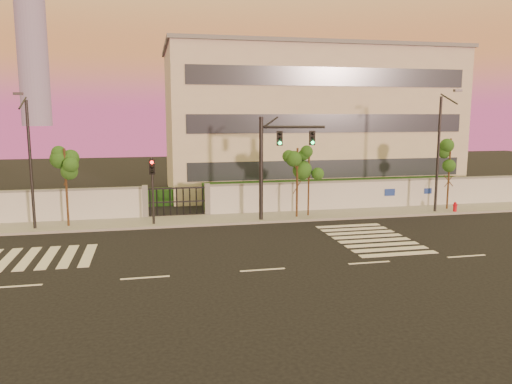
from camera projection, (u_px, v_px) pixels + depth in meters
ground at (263, 270)px, 21.71m from camera, size 120.00×120.00×0.00m
sidewalk at (226, 219)px, 31.84m from camera, size 60.00×3.00×0.15m
perimeter_wall at (224, 200)px, 33.16m from camera, size 60.00×0.36×2.20m
hedge_row at (233, 196)px, 36.06m from camera, size 41.00×4.25×1.80m
institutional_building at (307, 120)px, 43.86m from camera, size 24.40×12.40×12.25m
distant_skyscraper at (30, 10)px, 268.93m from camera, size 16.00×16.00×118.00m
road_markings at (215, 249)px, 25.01m from camera, size 57.00×7.62×0.02m
street_tree_c at (66, 170)px, 29.13m from camera, size 1.60×1.27×4.74m
street_tree_d at (298, 167)px, 31.80m from camera, size 1.63×1.30×4.58m
street_tree_e at (309, 166)px, 32.21m from camera, size 1.36×1.08×4.64m
street_tree_f at (450, 158)px, 34.42m from camera, size 1.60×1.27×5.06m
traffic_signal_main at (274, 156)px, 30.95m from camera, size 4.12×0.85×6.55m
traffic_signal_secondary at (153, 183)px, 29.75m from camera, size 0.32×0.33×4.17m
streetlight_west at (29, 158)px, 28.19m from camera, size 0.47×1.89×7.85m
streetlight_east at (440, 148)px, 33.19m from camera, size 0.49×1.98×8.23m
fire_hydrant at (455, 208)px, 33.90m from camera, size 0.32×0.30×0.80m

